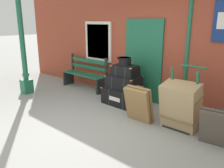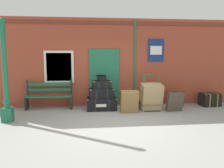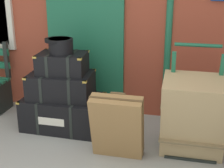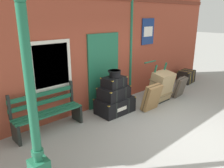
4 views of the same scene
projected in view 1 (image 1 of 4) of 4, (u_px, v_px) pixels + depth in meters
name	position (u px, v px, depth m)	size (l,w,h in m)	color
ground_plane	(76.00, 133.00, 4.32)	(60.00, 60.00, 0.00)	gray
brick_facade	(152.00, 39.00, 5.78)	(10.40, 0.35, 3.20)	#9E422D
lamp_post	(24.00, 56.00, 6.45)	(0.28, 0.28, 2.86)	#1E6647
platform_bench	(85.00, 74.00, 7.10)	(1.60, 0.43, 1.01)	#1E6647
steamer_trunk_base	(124.00, 96.00, 5.76)	(1.02, 0.67, 0.43)	black
steamer_trunk_middle	(124.00, 82.00, 5.68)	(0.84, 0.60, 0.33)	black
steamer_trunk_top	(125.00, 70.00, 5.60)	(0.64, 0.49, 0.27)	black
round_hatbox	(125.00, 61.00, 5.52)	(0.35, 0.32, 0.19)	black
porters_trolley	(184.00, 113.00, 4.57)	(0.71, 0.65, 1.19)	black
large_brown_trunk	(181.00, 106.00, 4.39)	(0.70, 0.60, 0.95)	tan
suitcase_olive	(217.00, 128.00, 3.80)	(0.57, 0.37, 0.67)	#51473D
suitcase_brown	(139.00, 104.00, 4.74)	(0.57, 0.36, 0.76)	olive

